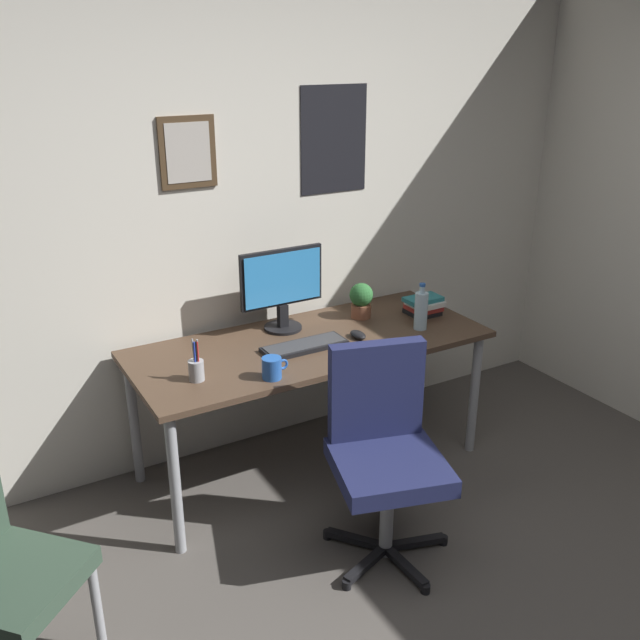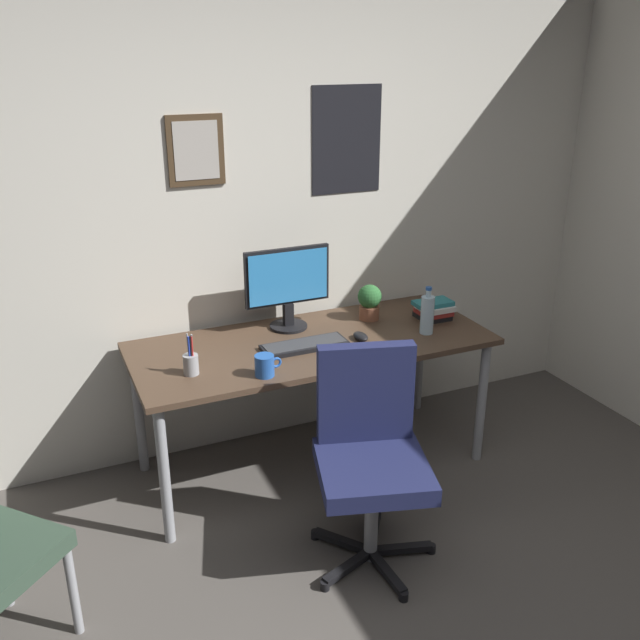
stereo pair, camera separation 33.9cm
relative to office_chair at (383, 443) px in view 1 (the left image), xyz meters
The scene contains 11 objects.
wall_back 1.41m from the office_chair, 95.50° to the left, with size 4.40×0.10×2.60m.
desk 0.73m from the office_chair, 86.89° to the left, with size 1.82×0.75×0.73m.
office_chair is the anchor object (origin of this frame).
monitor 1.04m from the office_chair, 90.32° to the left, with size 0.46×0.20×0.43m.
keyboard 0.69m from the office_chair, 92.53° to the left, with size 0.43×0.15×0.03m.
computer_mouse 0.72m from the office_chair, 66.82° to the left, with size 0.06×0.11×0.04m.
water_bottle 0.90m from the office_chair, 42.61° to the left, with size 0.07×0.07×0.25m.
coffee_mug_near 0.60m from the office_chair, 125.46° to the left, with size 0.13×0.09×0.10m.
potted_plant 1.03m from the office_chair, 63.02° to the left, with size 0.13×0.13×0.20m.
pen_cup 0.89m from the office_chair, 136.29° to the left, with size 0.07×0.07×0.20m.
book_stack_left 1.09m from the office_chair, 43.63° to the left, with size 0.21×0.17×0.11m.
Camera 1 is at (-1.42, -1.14, 2.13)m, focal length 39.03 mm.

